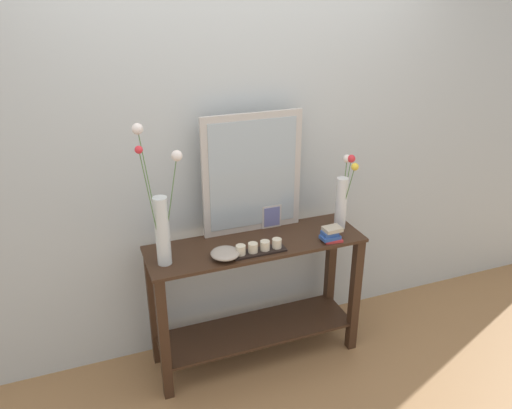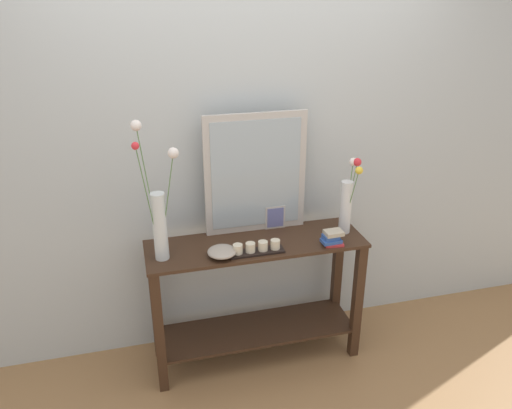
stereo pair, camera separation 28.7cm
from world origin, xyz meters
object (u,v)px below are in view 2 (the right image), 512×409
object	(u,v)px
tall_vase_left	(159,214)
vase_right	(347,200)
mirror_leaning	(256,174)
candle_tray	(257,248)
decorative_bowl	(222,252)
picture_frame_small	(275,217)
console_table	(256,290)
book_stack	(332,238)

from	to	relation	value
tall_vase_left	vase_right	size ratio (longest dim) A/B	1.70
mirror_leaning	vase_right	size ratio (longest dim) A/B	1.60
candle_tray	decorative_bowl	xyz separation A→B (m)	(-0.20, 0.01, 0.00)
decorative_bowl	candle_tray	bearing A→B (deg)	-1.96
picture_frame_small	candle_tray	bearing A→B (deg)	-124.77
console_table	book_stack	xyz separation A→B (m)	(0.43, -0.13, 0.37)
tall_vase_left	decorative_bowl	bearing A→B (deg)	-11.28
decorative_bowl	vase_right	bearing A→B (deg)	8.18
console_table	decorative_bowl	size ratio (longest dim) A/B	7.90
console_table	candle_tray	size ratio (longest dim) A/B	4.12
console_table	book_stack	size ratio (longest dim) A/B	9.84
vase_right	decorative_bowl	distance (m)	0.83
candle_tray	book_stack	bearing A→B (deg)	-1.86
candle_tray	vase_right	bearing A→B (deg)	11.48
book_stack	picture_frame_small	bearing A→B (deg)	132.15
console_table	picture_frame_small	xyz separation A→B (m)	(0.17, 0.16, 0.41)
candle_tray	picture_frame_small	distance (m)	0.34
picture_frame_small	book_stack	xyz separation A→B (m)	(0.27, -0.29, -0.03)
console_table	mirror_leaning	size ratio (longest dim) A/B	1.76
vase_right	picture_frame_small	distance (m)	0.46
mirror_leaning	picture_frame_small	distance (m)	0.32
tall_vase_left	book_stack	bearing A→B (deg)	-5.05
picture_frame_small	book_stack	world-z (taller)	picture_frame_small
picture_frame_small	book_stack	distance (m)	0.40
decorative_bowl	console_table	bearing A→B (deg)	26.34
tall_vase_left	vase_right	world-z (taller)	tall_vase_left
decorative_bowl	picture_frame_small	bearing A→B (deg)	34.56
mirror_leaning	candle_tray	size ratio (longest dim) A/B	2.34
console_table	vase_right	distance (m)	0.79
candle_tray	mirror_leaning	bearing A→B (deg)	76.42
mirror_leaning	vase_right	world-z (taller)	mirror_leaning
vase_right	mirror_leaning	bearing A→B (deg)	162.49
candle_tray	tall_vase_left	bearing A→B (deg)	172.21
decorative_bowl	book_stack	world-z (taller)	book_stack
console_table	decorative_bowl	xyz separation A→B (m)	(-0.23, -0.11, 0.36)
vase_right	candle_tray	distance (m)	0.64
tall_vase_left	vase_right	bearing A→B (deg)	2.52
tall_vase_left	book_stack	xyz separation A→B (m)	(0.99, -0.09, -0.23)
book_stack	console_table	bearing A→B (deg)	162.63
picture_frame_small	book_stack	size ratio (longest dim) A/B	1.13
candle_tray	book_stack	world-z (taller)	book_stack
book_stack	decorative_bowl	bearing A→B (deg)	178.11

